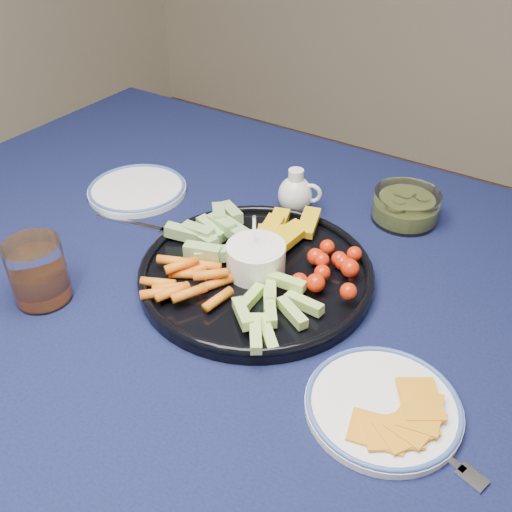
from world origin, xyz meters
The scene contains 9 objects.
dining_table centered at (0.00, 0.00, 0.66)m, with size 1.67×1.07×0.75m.
crudite_platter centered at (-0.05, 0.00, 0.77)m, with size 0.38×0.38×0.12m.
creamer_pitcher centered at (-0.10, 0.21, 0.79)m, with size 0.08×0.07×0.09m.
pickle_bowl centered at (0.09, 0.30, 0.77)m, with size 0.12×0.12×0.06m.
cheese_plate centered at (0.23, -0.13, 0.76)m, with size 0.20×0.20×0.02m.
juice_tumbler centered at (-0.30, -0.22, 0.79)m, with size 0.09×0.09×0.10m.
fork_left centered at (-0.30, 0.01, 0.75)m, with size 0.17×0.06×0.00m.
fork_right centered at (0.31, -0.16, 0.75)m, with size 0.16×0.06×0.00m.
side_plate_extra centered at (-0.40, 0.10, 0.75)m, with size 0.20×0.20×0.02m.
Camera 1 is at (0.36, -0.61, 1.34)m, focal length 40.00 mm.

